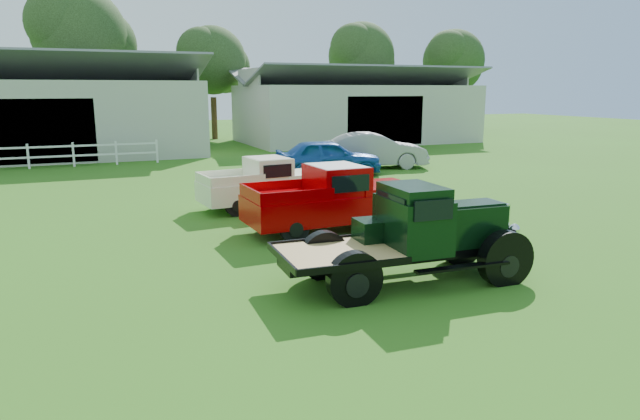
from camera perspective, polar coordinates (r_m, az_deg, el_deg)
name	(u,v)px	position (r m, az deg, el deg)	size (l,w,h in m)	color
ground	(333,270)	(12.18, 1.36, -6.00)	(120.00, 120.00, 0.00)	#35691A
shed_left	(31,106)	(36.62, -26.91, 9.23)	(18.80, 10.20, 5.60)	#9C9C97
shed_right	(355,105)	(42.00, 3.56, 10.41)	(16.80, 9.20, 5.20)	#9C9C97
fence_rail	(5,157)	(30.87, -29.01, 4.63)	(14.20, 0.16, 1.20)	white
tree_b	(82,60)	(44.59, -22.72, 13.67)	(6.90, 6.90, 11.50)	black
tree_c	(213,79)	(44.64, -10.68, 12.76)	(5.40, 5.40, 9.00)	black
tree_d	(361,74)	(50.05, 4.12, 13.41)	(6.00, 6.00, 10.00)	black
tree_e	(453,77)	(52.53, 13.14, 12.79)	(5.70, 5.70, 9.50)	black
vintage_flatbed	(408,235)	(11.30, 8.77, -2.44)	(4.91, 1.95, 1.95)	black
red_pickup	(333,198)	(15.33, 1.32, 1.23)	(4.93, 1.89, 1.80)	#A60003
white_pickup	(266,183)	(18.35, -5.44, 2.66)	(4.36, 1.69, 1.60)	#ECEAC7
misc_car_blue	(328,157)	(25.34, 0.80, 5.30)	(1.89, 4.71, 1.60)	#1A4B9E
misc_car_grey	(373,150)	(27.87, 5.36, 5.96)	(1.79, 5.13, 1.69)	gray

